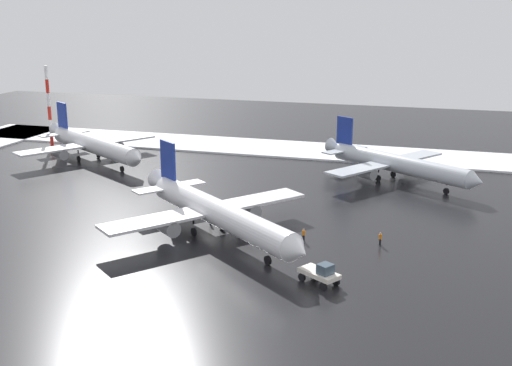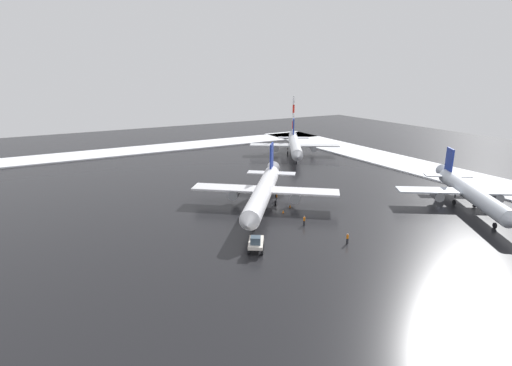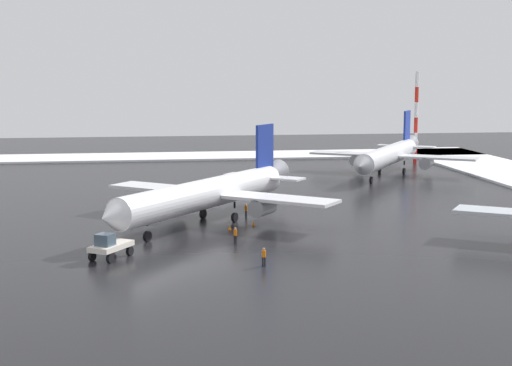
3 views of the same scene
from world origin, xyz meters
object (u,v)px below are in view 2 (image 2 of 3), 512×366
(airplane_foreground_jet, at_px, (295,145))
(airplane_parked_portside, at_px, (471,193))
(ground_crew_near_tug, at_px, (347,238))
(traffic_cone_mid_line, at_px, (290,206))
(ground_crew_beside_wing, at_px, (304,220))
(antenna_mast, at_px, (293,121))
(airplane_far_rear, at_px, (263,191))
(traffic_cone_near_nose, at_px, (283,212))
(pushback_tug, at_px, (256,242))
(ground_crew_by_nose_gear, at_px, (276,196))

(airplane_foreground_jet, relative_size, airplane_parked_portside, 1.07)
(airplane_foreground_jet, height_order, ground_crew_near_tug, airplane_foreground_jet)
(traffic_cone_mid_line, bearing_deg, ground_crew_beside_wing, 160.96)
(antenna_mast, distance_m, traffic_cone_mid_line, 69.14)
(airplane_far_rear, bearing_deg, ground_crew_near_tug, 47.02)
(antenna_mast, height_order, traffic_cone_near_nose, antenna_mast)
(airplane_parked_portside, relative_size, traffic_cone_near_nose, 52.21)
(ground_crew_beside_wing, bearing_deg, pushback_tug, -27.51)
(airplane_parked_portside, bearing_deg, airplane_far_rear, -85.49)
(ground_crew_near_tug, distance_m, antenna_mast, 85.83)
(airplane_far_rear, height_order, traffic_cone_mid_line, airplane_far_rear)
(airplane_foreground_jet, bearing_deg, airplane_far_rear, -9.56)
(airplane_foreground_jet, relative_size, pushback_tug, 6.08)
(airplane_parked_portside, height_order, ground_crew_by_nose_gear, airplane_parked_portside)
(ground_crew_near_tug, height_order, ground_crew_beside_wing, same)
(pushback_tug, distance_m, traffic_cone_near_nose, 17.24)
(airplane_foreground_jet, relative_size, ground_crew_near_tug, 17.99)
(traffic_cone_mid_line, bearing_deg, pushback_tug, 131.69)
(traffic_cone_near_nose, distance_m, traffic_cone_mid_line, 3.59)
(pushback_tug, height_order, ground_crew_near_tug, pushback_tug)
(airplane_parked_portside, relative_size, traffic_cone_mid_line, 52.21)
(pushback_tug, xyz_separation_m, traffic_cone_near_nose, (11.76, -12.57, -1.01))
(traffic_cone_near_nose, bearing_deg, airplane_foreground_jet, -36.90)
(airplane_foreground_jet, height_order, antenna_mast, antenna_mast)
(airplane_far_rear, bearing_deg, pushback_tug, 4.59)
(antenna_mast, bearing_deg, airplane_foreground_jet, 147.52)
(airplane_parked_portside, xyz_separation_m, pushback_tug, (3.90, 46.07, -1.93))
(ground_crew_by_nose_gear, bearing_deg, traffic_cone_mid_line, -55.59)
(ground_crew_near_tug, bearing_deg, pushback_tug, -81.09)
(airplane_far_rear, height_order, airplane_foreground_jet, airplane_far_rear)
(pushback_tug, bearing_deg, traffic_cone_mid_line, 164.11)
(ground_crew_by_nose_gear, relative_size, traffic_cone_mid_line, 3.11)
(airplane_far_rear, distance_m, traffic_cone_near_nose, 5.62)
(ground_crew_by_nose_gear, bearing_deg, airplane_parked_portside, -4.53)
(airplane_foreground_jet, relative_size, traffic_cone_mid_line, 55.92)
(ground_crew_by_nose_gear, relative_size, antenna_mast, 0.10)
(airplane_far_rear, relative_size, airplane_foreground_jet, 0.97)
(ground_crew_near_tug, distance_m, ground_crew_beside_wing, 9.68)
(pushback_tug, bearing_deg, antenna_mast, 174.55)
(airplane_far_rear, distance_m, traffic_cone_mid_line, 6.25)
(antenna_mast, bearing_deg, traffic_cone_mid_line, 145.28)
(airplane_parked_portside, distance_m, traffic_cone_near_nose, 37.10)
(airplane_parked_portside, height_order, antenna_mast, antenna_mast)
(traffic_cone_mid_line, bearing_deg, airplane_far_rear, 67.06)
(traffic_cone_near_nose, bearing_deg, ground_crew_near_tug, -175.78)
(ground_crew_beside_wing, height_order, traffic_cone_mid_line, ground_crew_beside_wing)
(airplane_far_rear, height_order, antenna_mast, antenna_mast)
(airplane_far_rear, xyz_separation_m, airplane_parked_portside, (-19.80, -35.49, -0.29))
(airplane_foreground_jet, height_order, pushback_tug, airplane_foreground_jet)
(ground_crew_near_tug, xyz_separation_m, traffic_cone_near_nose, (16.66, 1.23, -0.70))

